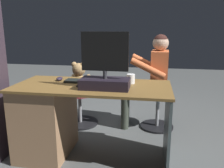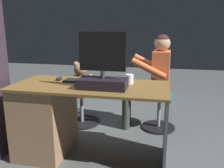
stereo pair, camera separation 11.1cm
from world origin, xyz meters
The scene contains 12 objects.
ground_plane centered at (0.00, 0.00, 0.00)m, with size 10.00×10.00×0.00m, color #505454.
desk centered at (0.39, 0.34, 0.39)m, with size 1.47×0.66×0.74m.
monitor centered at (-0.14, 0.43, 0.87)m, with size 0.43×0.23×0.50m.
keyboard centered at (0.08, 0.23, 0.75)m, with size 0.42×0.14×0.02m, color black.
computer_mouse centered at (0.37, 0.21, 0.76)m, with size 0.06×0.10×0.04m, color #261E30.
cup centered at (-0.35, 0.20, 0.79)m, with size 0.08×0.08×0.09m, color white.
tv_remote centered at (0.09, 0.37, 0.75)m, with size 0.04×0.15×0.02m, color black.
notebook_binder centered at (-0.14, 0.35, 0.76)m, with size 0.22×0.30×0.02m, color silver.
office_chair_teddy centered at (0.38, -0.44, 0.26)m, with size 0.48×0.48×0.46m.
teddy_bear centered at (0.38, -0.46, 0.63)m, with size 0.26×0.26×0.38m.
visitor_chair centered at (-0.64, -0.49, 0.27)m, with size 0.42×0.42×0.46m.
person centered at (-0.55, -0.49, 0.70)m, with size 0.57×0.49×1.19m.
Camera 1 is at (-0.55, 2.45, 1.29)m, focal length 38.20 mm.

